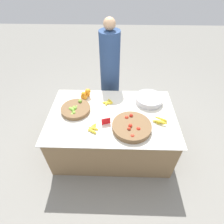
# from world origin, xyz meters

# --- Properties ---
(ground_plane) EXTENTS (12.00, 12.00, 0.00)m
(ground_plane) POSITION_xyz_m (0.00, 0.00, 0.00)
(ground_plane) COLOR gray
(market_table) EXTENTS (1.66, 1.06, 0.68)m
(market_table) POSITION_xyz_m (0.00, 0.00, 0.34)
(market_table) COLOR olive
(market_table) RESTS_ON ground_plane
(lime_bowl) EXTENTS (0.39, 0.39, 0.09)m
(lime_bowl) POSITION_xyz_m (-0.49, 0.06, 0.71)
(lime_bowl) COLOR brown
(lime_bowl) RESTS_ON market_table
(tomato_basket) EXTENTS (0.47, 0.47, 0.10)m
(tomato_basket) POSITION_xyz_m (0.24, -0.23, 0.71)
(tomato_basket) COLOR brown
(tomato_basket) RESTS_ON market_table
(orange_pile) EXTENTS (0.14, 0.15, 0.14)m
(orange_pile) POSITION_xyz_m (-0.39, 0.34, 0.74)
(orange_pile) COLOR orange
(orange_pile) RESTS_ON market_table
(metal_bowl) EXTENTS (0.38, 0.38, 0.09)m
(metal_bowl) POSITION_xyz_m (0.51, 0.28, 0.72)
(metal_bowl) COLOR #B7B7BF
(metal_bowl) RESTS_ON market_table
(price_sign) EXTENTS (0.11, 0.04, 0.10)m
(price_sign) POSITION_xyz_m (-0.07, -0.16, 0.73)
(price_sign) COLOR red
(price_sign) RESTS_ON market_table
(banana_bunch_front_center) EXTENTS (0.14, 0.18, 0.04)m
(banana_bunch_front_center) POSITION_xyz_m (-0.22, -0.26, 0.70)
(banana_bunch_front_center) COLOR yellow
(banana_bunch_front_center) RESTS_ON market_table
(banana_bunch_middle_left) EXTENTS (0.16, 0.15, 0.04)m
(banana_bunch_middle_left) POSITION_xyz_m (-0.06, 0.23, 0.69)
(banana_bunch_middle_left) COLOR yellow
(banana_bunch_middle_left) RESTS_ON market_table
(banana_bunch_back_center) EXTENTS (0.19, 0.15, 0.05)m
(banana_bunch_back_center) POSITION_xyz_m (0.61, -0.12, 0.70)
(banana_bunch_back_center) COLOR yellow
(banana_bunch_back_center) RESTS_ON market_table
(vendor_person) EXTENTS (0.31, 0.31, 1.62)m
(vendor_person) POSITION_xyz_m (-0.06, 0.85, 0.75)
(vendor_person) COLOR navy
(vendor_person) RESTS_ON ground_plane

